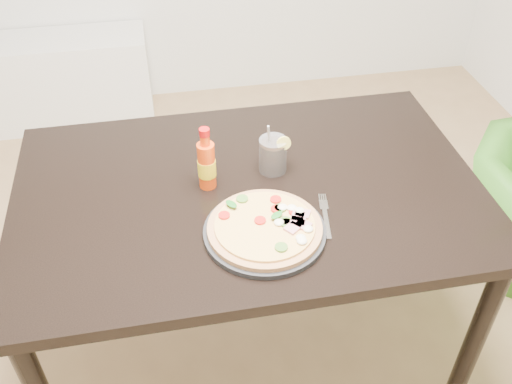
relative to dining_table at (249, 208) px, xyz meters
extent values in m
cube|color=black|center=(0.00, 0.00, 0.06)|extent=(1.40, 0.90, 0.04)
cylinder|color=black|center=(0.64, -0.39, -0.31)|extent=(0.06, 0.06, 0.71)
cylinder|color=black|center=(-0.64, 0.39, -0.31)|extent=(0.06, 0.06, 0.71)
cylinder|color=black|center=(0.64, 0.39, -0.31)|extent=(0.06, 0.06, 0.71)
cylinder|color=black|center=(0.01, -0.21, 0.09)|extent=(0.34, 0.34, 0.02)
cylinder|color=tan|center=(0.01, -0.21, 0.11)|extent=(0.31, 0.31, 0.01)
cylinder|color=#F0C868|center=(0.01, -0.21, 0.12)|extent=(0.27, 0.27, 0.01)
cube|color=#D1828F|center=(0.12, -0.19, 0.12)|extent=(0.05, 0.05, 0.01)
cube|color=#D1828F|center=(0.10, -0.20, 0.12)|extent=(0.05, 0.05, 0.01)
cube|color=#D1828F|center=(0.10, -0.22, 0.12)|extent=(0.05, 0.05, 0.01)
cube|color=#D1828F|center=(0.08, -0.24, 0.12)|extent=(0.05, 0.05, 0.01)
cube|color=#D1828F|center=(0.11, -0.23, 0.12)|extent=(0.05, 0.05, 0.01)
cylinder|color=red|center=(0.05, -0.16, 0.12)|extent=(0.03, 0.03, 0.01)
cylinder|color=red|center=(0.06, -0.12, 0.12)|extent=(0.03, 0.03, 0.01)
cylinder|color=red|center=(0.10, -0.18, 0.12)|extent=(0.03, 0.03, 0.01)
cylinder|color=red|center=(0.00, -0.19, 0.12)|extent=(0.03, 0.03, 0.01)
cylinder|color=red|center=(-0.10, -0.15, 0.12)|extent=(0.03, 0.03, 0.01)
cylinder|color=#467727|center=(-0.04, -0.10, 0.12)|extent=(0.03, 0.03, 0.01)
cylinder|color=#467727|center=(0.06, -0.22, 0.12)|extent=(0.03, 0.03, 0.01)
cylinder|color=#467727|center=(0.06, -0.15, 0.12)|extent=(0.03, 0.03, 0.01)
cylinder|color=#467727|center=(0.06, -0.21, 0.12)|extent=(0.03, 0.03, 0.01)
cylinder|color=#467727|center=(0.03, -0.30, 0.12)|extent=(0.03, 0.03, 0.01)
ellipsoid|color=#ECE7CC|center=(0.09, -0.28, 0.12)|extent=(0.03, 0.03, 0.01)
ellipsoid|color=#ECE7CC|center=(0.07, -0.15, 0.12)|extent=(0.03, 0.03, 0.01)
ellipsoid|color=#ECE7CC|center=(0.12, -0.25, 0.12)|extent=(0.03, 0.03, 0.01)
ellipsoid|color=#ECE7CC|center=(0.09, -0.16, 0.12)|extent=(0.03, 0.03, 0.01)
ellipsoid|color=#ECE7CC|center=(0.11, -0.18, 0.12)|extent=(0.03, 0.03, 0.01)
ellipsoid|color=#ECE7CC|center=(0.09, -0.29, 0.12)|extent=(0.03, 0.03, 0.01)
ellipsoid|color=#ECE7CC|center=(0.05, -0.21, 0.12)|extent=(0.03, 0.03, 0.01)
ellipsoid|color=#19691B|center=(-0.07, -0.12, 0.13)|extent=(0.04, 0.05, 0.00)
ellipsoid|color=#19691B|center=(0.04, -0.19, 0.13)|extent=(0.05, 0.04, 0.00)
cylinder|color=#E9430D|center=(-0.12, 0.03, 0.16)|extent=(0.06, 0.06, 0.15)
cylinder|color=yellow|center=(-0.12, 0.03, 0.15)|extent=(0.05, 0.05, 0.05)
cylinder|color=#E9430D|center=(-0.12, 0.03, 0.25)|extent=(0.03, 0.03, 0.03)
cylinder|color=red|center=(-0.12, 0.03, 0.28)|extent=(0.03, 0.03, 0.02)
cylinder|color=black|center=(0.09, 0.07, 0.13)|extent=(0.08, 0.08, 0.10)
cylinder|color=silver|center=(0.09, 0.07, 0.14)|extent=(0.09, 0.09, 0.11)
cylinder|color=#F2E059|center=(0.12, 0.05, 0.19)|extent=(0.04, 0.01, 0.04)
cylinder|color=#B2B2B7|center=(0.08, 0.08, 0.17)|extent=(0.03, 0.06, 0.17)
cube|color=silver|center=(0.18, -0.20, 0.09)|extent=(0.03, 0.12, 0.00)
cube|color=silver|center=(0.20, -0.12, 0.09)|extent=(0.03, 0.04, 0.00)
cube|color=silver|center=(0.20, -0.09, 0.09)|extent=(0.01, 0.03, 0.00)
cube|color=silver|center=(0.20, -0.09, 0.09)|extent=(0.01, 0.03, 0.00)
cube|color=silver|center=(0.21, -0.09, 0.09)|extent=(0.01, 0.03, 0.00)
cube|color=silver|center=(0.21, -0.09, 0.09)|extent=(0.01, 0.03, 0.00)
cube|color=white|center=(-0.98, 1.74, -0.42)|extent=(1.40, 0.34, 0.50)
camera|label=1|loc=(-0.22, -1.30, 1.17)|focal=40.00mm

